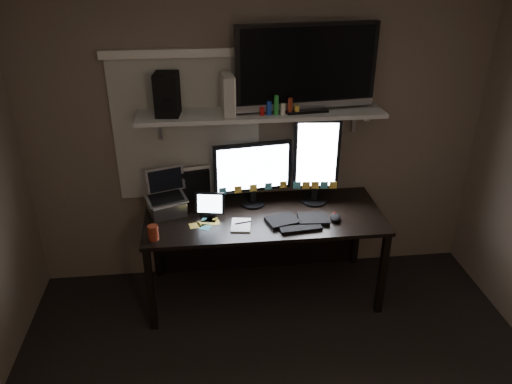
{
  "coord_description": "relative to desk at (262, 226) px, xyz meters",
  "views": [
    {
      "loc": [
        -0.43,
        -1.85,
        2.6
      ],
      "look_at": [
        -0.08,
        1.25,
        1.01
      ],
      "focal_mm": 35.0,
      "sensor_mm": 36.0,
      "label": 1
    }
  ],
  "objects": [
    {
      "name": "back_wall",
      "position": [
        0.0,
        0.25,
        0.7
      ],
      "size": [
        3.6,
        0.0,
        3.6
      ],
      "primitive_type": "plane",
      "rotation": [
        1.57,
        0.0,
        0.0
      ],
      "color": "#6C5D4D",
      "rests_on": "floor"
    },
    {
      "name": "window_blinds",
      "position": [
        -0.55,
        0.24,
        0.75
      ],
      "size": [
        1.1,
        0.02,
        1.1
      ],
      "primitive_type": "cube",
      "color": "beige",
      "rests_on": "back_wall"
    },
    {
      "name": "desk",
      "position": [
        0.0,
        0.0,
        0.0
      ],
      "size": [
        1.8,
        0.75,
        0.73
      ],
      "color": "black",
      "rests_on": "floor"
    },
    {
      "name": "wall_shelf",
      "position": [
        0.0,
        0.08,
        0.91
      ],
      "size": [
        1.8,
        0.35,
        0.03
      ],
      "primitive_type": "cube",
      "color": "beige",
      "rests_on": "back_wall"
    },
    {
      "name": "monitor_landscape",
      "position": [
        -0.07,
        0.05,
        0.44
      ],
      "size": [
        0.61,
        0.14,
        0.53
      ],
      "primitive_type": "cube",
      "rotation": [
        0.0,
        0.0,
        0.13
      ],
      "color": "black",
      "rests_on": "desk"
    },
    {
      "name": "monitor_portrait",
      "position": [
        0.42,
        0.04,
        0.53
      ],
      "size": [
        0.36,
        0.1,
        0.71
      ],
      "primitive_type": "cube",
      "rotation": [
        0.0,
        0.0,
        -0.1
      ],
      "color": "black",
      "rests_on": "desk"
    },
    {
      "name": "keyboard",
      "position": [
        0.24,
        -0.26,
        0.19
      ],
      "size": [
        0.48,
        0.23,
        0.03
      ],
      "primitive_type": "cube",
      "rotation": [
        0.0,
        0.0,
        0.11
      ],
      "color": "black",
      "rests_on": "desk"
    },
    {
      "name": "mouse",
      "position": [
        0.52,
        -0.26,
        0.2
      ],
      "size": [
        0.09,
        0.13,
        0.04
      ],
      "primitive_type": "ellipsoid",
      "rotation": [
        0.0,
        0.0,
        -0.14
      ],
      "color": "black",
      "rests_on": "desk"
    },
    {
      "name": "notepad",
      "position": [
        -0.19,
        -0.27,
        0.18
      ],
      "size": [
        0.17,
        0.21,
        0.01
      ],
      "primitive_type": "cube",
      "rotation": [
        0.0,
        0.0,
        -0.13
      ],
      "color": "white",
      "rests_on": "desk"
    },
    {
      "name": "tablet",
      "position": [
        -0.41,
        -0.09,
        0.27
      ],
      "size": [
        0.23,
        0.13,
        0.19
      ],
      "primitive_type": "cube",
      "rotation": [
        0.0,
        0.0,
        -0.18
      ],
      "color": "black",
      "rests_on": "desk"
    },
    {
      "name": "file_sorter",
      "position": [
        -0.52,
        0.17,
        0.32
      ],
      "size": [
        0.24,
        0.15,
        0.29
      ],
      "primitive_type": "cube",
      "rotation": [
        0.0,
        0.0,
        0.21
      ],
      "color": "black",
      "rests_on": "desk"
    },
    {
      "name": "laptop",
      "position": [
        -0.73,
        -0.03,
        0.34
      ],
      "size": [
        0.35,
        0.32,
        0.33
      ],
      "primitive_type": "cube",
      "rotation": [
        0.0,
        0.0,
        0.33
      ],
      "color": "#A2A2A6",
      "rests_on": "desk"
    },
    {
      "name": "cup",
      "position": [
        -0.81,
        -0.39,
        0.23
      ],
      "size": [
        0.09,
        0.09,
        0.11
      ],
      "primitive_type": "cylinder",
      "rotation": [
        0.0,
        0.0,
        -0.31
      ],
      "color": "maroon",
      "rests_on": "desk"
    },
    {
      "name": "sticky_notes",
      "position": [
        -0.4,
        -0.25,
        0.18
      ],
      "size": [
        0.36,
        0.29,
        0.0
      ],
      "primitive_type": null,
      "rotation": [
        0.0,
        0.0,
        -0.13
      ],
      "color": "yellow",
      "rests_on": "desk"
    },
    {
      "name": "tv",
      "position": [
        0.32,
        0.07,
        1.23
      ],
      "size": [
        1.04,
        0.29,
        0.62
      ],
      "primitive_type": "cube",
      "rotation": [
        0.0,
        0.0,
        0.11
      ],
      "color": "black",
      "rests_on": "wall_shelf"
    },
    {
      "name": "game_console",
      "position": [
        -0.24,
        0.07,
        1.07
      ],
      "size": [
        0.1,
        0.24,
        0.28
      ],
      "primitive_type": "cube",
      "rotation": [
        0.0,
        0.0,
        0.1
      ],
      "color": "silver",
      "rests_on": "wall_shelf"
    },
    {
      "name": "speaker",
      "position": [
        -0.67,
        0.07,
        1.08
      ],
      "size": [
        0.18,
        0.21,
        0.3
      ],
      "primitive_type": "cube",
      "rotation": [
        0.0,
        0.0,
        -0.1
      ],
      "color": "black",
      "rests_on": "wall_shelf"
    },
    {
      "name": "bottles",
      "position": [
        0.12,
        -0.01,
        1.0
      ],
      "size": [
        0.22,
        0.06,
        0.14
      ],
      "primitive_type": null,
      "rotation": [
        0.0,
        0.0,
        0.07
      ],
      "color": "#A50F0C",
      "rests_on": "wall_shelf"
    }
  ]
}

